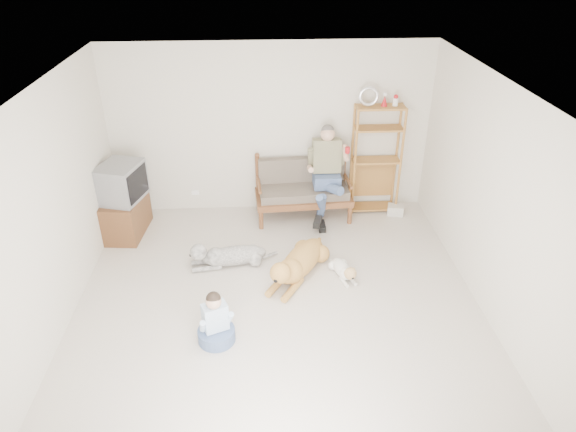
{
  "coord_description": "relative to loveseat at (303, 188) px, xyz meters",
  "views": [
    {
      "loc": [
        -0.17,
        -4.86,
        4.13
      ],
      "look_at": [
        0.18,
        1.0,
        0.79
      ],
      "focal_mm": 32.0,
      "sensor_mm": 36.0,
      "label": 1
    }
  ],
  "objects": [
    {
      "name": "terrier",
      "position": [
        0.41,
        -1.75,
        -0.38
      ],
      "size": [
        0.32,
        0.68,
        0.26
      ],
      "rotation": [
        0.0,
        0.0,
        0.28
      ],
      "color": "white",
      "rests_on": "ground"
    },
    {
      "name": "book_stack",
      "position": [
        1.51,
        -0.09,
        -0.4
      ],
      "size": [
        0.29,
        0.24,
        0.16
      ],
      "primitive_type": "cube",
      "rotation": [
        0.0,
        0.0,
        -0.26
      ],
      "color": "silver",
      "rests_on": "ground"
    },
    {
      "name": "floor",
      "position": [
        -0.5,
        -2.43,
        -0.49
      ],
      "size": [
        5.5,
        5.5,
        0.0
      ],
      "primitive_type": "plane",
      "color": "silver",
      "rests_on": "ground"
    },
    {
      "name": "ceiling",
      "position": [
        -0.5,
        -2.43,
        2.21
      ],
      "size": [
        5.5,
        5.5,
        0.0
      ],
      "primitive_type": "plane",
      "rotation": [
        3.14,
        0.0,
        0.0
      ],
      "color": "white",
      "rests_on": "ground"
    },
    {
      "name": "wall_outlet",
      "position": [
        -1.75,
        0.3,
        -0.19
      ],
      "size": [
        0.12,
        0.02,
        0.08
      ],
      "primitive_type": "cube",
      "color": "white",
      "rests_on": "ground"
    },
    {
      "name": "etagere",
      "position": [
        1.16,
        0.12,
        0.42
      ],
      "size": [
        0.78,
        0.34,
        2.06
      ],
      "color": "#AD6A36",
      "rests_on": "ground"
    },
    {
      "name": "wall_left",
      "position": [
        -3.0,
        -2.43,
        0.86
      ],
      "size": [
        0.0,
        5.5,
        5.5
      ],
      "primitive_type": "plane",
      "rotation": [
        1.57,
        0.0,
        1.57
      ],
      "color": "beige",
      "rests_on": "ground"
    },
    {
      "name": "golden_retriever",
      "position": [
        -0.21,
        -1.67,
        -0.29
      ],
      "size": [
        0.92,
        1.42,
        0.48
      ],
      "rotation": [
        0.0,
        0.0,
        -0.54
      ],
      "color": "gold",
      "rests_on": "ground"
    },
    {
      "name": "child",
      "position": [
        -1.22,
        -2.85,
        -0.24
      ],
      "size": [
        0.42,
        0.42,
        0.67
      ],
      "rotation": [
        0.0,
        0.0,
        0.4
      ],
      "color": "#4F6491",
      "rests_on": "ground"
    },
    {
      "name": "crt_tv",
      "position": [
        -2.69,
        -0.44,
        0.39
      ],
      "size": [
        0.69,
        0.78,
        0.55
      ],
      "rotation": [
        0.0,
        0.0,
        -0.27
      ],
      "color": "slate",
      "rests_on": "tv_stand"
    },
    {
      "name": "tv_stand",
      "position": [
        -2.73,
        -0.4,
        -0.19
      ],
      "size": [
        0.59,
        0.94,
        0.6
      ],
      "rotation": [
        0.0,
        0.0,
        -0.1
      ],
      "color": "brown",
      "rests_on": "ground"
    },
    {
      "name": "shaggy_dog",
      "position": [
        -1.17,
        -1.36,
        -0.33
      ],
      "size": [
        1.28,
        0.45,
        0.38
      ],
      "rotation": [
        0.0,
        0.0,
        -1.4
      ],
      "color": "white",
      "rests_on": "ground"
    },
    {
      "name": "loveseat",
      "position": [
        0.0,
        0.0,
        0.0
      ],
      "size": [
        1.54,
        0.79,
        0.95
      ],
      "rotation": [
        0.0,
        0.0,
        0.06
      ],
      "color": "brown",
      "rests_on": "ground"
    },
    {
      "name": "wall_back",
      "position": [
        -0.5,
        0.32,
        0.86
      ],
      "size": [
        5.0,
        0.0,
        5.0
      ],
      "primitive_type": "plane",
      "rotation": [
        1.57,
        0.0,
        0.0
      ],
      "color": "beige",
      "rests_on": "ground"
    },
    {
      "name": "wall_right",
      "position": [
        2.0,
        -2.43,
        0.86
      ],
      "size": [
        0.0,
        5.5,
        5.5
      ],
      "primitive_type": "plane",
      "rotation": [
        1.57,
        0.0,
        -1.57
      ],
      "color": "beige",
      "rests_on": "ground"
    },
    {
      "name": "man",
      "position": [
        0.34,
        -0.2,
        0.21
      ],
      "size": [
        0.58,
        0.82,
        1.33
      ],
      "color": "#4F6491",
      "rests_on": "loveseat"
    }
  ]
}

